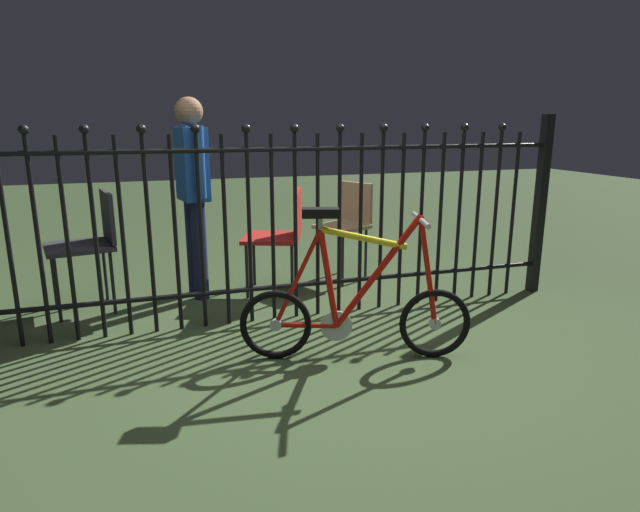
{
  "coord_description": "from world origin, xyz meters",
  "views": [
    {
      "loc": [
        -0.8,
        -2.73,
        1.33
      ],
      "look_at": [
        0.13,
        0.21,
        0.55
      ],
      "focal_mm": 30.36,
      "sensor_mm": 36.0,
      "label": 1
    }
  ],
  "objects_px": {
    "chair_tan": "(348,220)",
    "chair_charcoal": "(91,238)",
    "person_visitor": "(193,183)",
    "bicycle": "(355,307)",
    "chair_red": "(282,231)"
  },
  "relations": [
    {
      "from": "chair_tan",
      "to": "chair_charcoal",
      "type": "relative_size",
      "value": 0.97
    },
    {
      "from": "chair_charcoal",
      "to": "person_visitor",
      "type": "xyz_separation_m",
      "value": [
        0.73,
        0.08,
        0.35
      ]
    },
    {
      "from": "bicycle",
      "to": "person_visitor",
      "type": "bearing_deg",
      "value": 117.6
    },
    {
      "from": "bicycle",
      "to": "chair_tan",
      "type": "bearing_deg",
      "value": 71.19
    },
    {
      "from": "chair_tan",
      "to": "chair_charcoal",
      "type": "bearing_deg",
      "value": -174.21
    },
    {
      "from": "chair_red",
      "to": "person_visitor",
      "type": "distance_m",
      "value": 0.76
    },
    {
      "from": "bicycle",
      "to": "chair_charcoal",
      "type": "height_order",
      "value": "bicycle"
    },
    {
      "from": "chair_tan",
      "to": "person_visitor",
      "type": "relative_size",
      "value": 0.55
    },
    {
      "from": "chair_charcoal",
      "to": "person_visitor",
      "type": "height_order",
      "value": "person_visitor"
    },
    {
      "from": "chair_charcoal",
      "to": "chair_tan",
      "type": "bearing_deg",
      "value": 5.79
    },
    {
      "from": "person_visitor",
      "to": "chair_charcoal",
      "type": "bearing_deg",
      "value": -173.57
    },
    {
      "from": "bicycle",
      "to": "chair_tan",
      "type": "height_order",
      "value": "bicycle"
    },
    {
      "from": "chair_red",
      "to": "person_visitor",
      "type": "xyz_separation_m",
      "value": [
        -0.65,
        0.1,
        0.38
      ]
    },
    {
      "from": "bicycle",
      "to": "person_visitor",
      "type": "distance_m",
      "value": 1.71
    },
    {
      "from": "person_visitor",
      "to": "chair_tan",
      "type": "bearing_deg",
      "value": 5.42
    }
  ]
}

